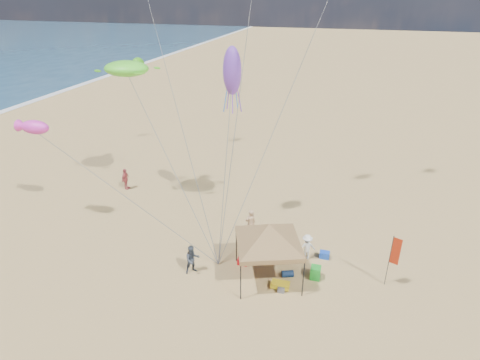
% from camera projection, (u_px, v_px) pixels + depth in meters
% --- Properties ---
extents(ground, '(280.00, 280.00, 0.00)m').
position_uv_depth(ground, '(224.00, 272.00, 20.97)').
color(ground, tan).
rests_on(ground, ground).
extents(canopy_tent, '(5.67, 5.67, 3.73)m').
position_uv_depth(canopy_tent, '(269.00, 226.00, 19.24)').
color(canopy_tent, black).
rests_on(canopy_tent, ground).
extents(feather_flag, '(0.43, 0.18, 2.92)m').
position_uv_depth(feather_flag, '(394.00, 254.00, 19.16)').
color(feather_flag, black).
rests_on(feather_flag, ground).
extents(cooler_red, '(0.54, 0.38, 0.38)m').
position_uv_depth(cooler_red, '(243.00, 261.00, 21.50)').
color(cooler_red, red).
rests_on(cooler_red, ground).
extents(cooler_blue, '(0.54, 0.38, 0.38)m').
position_uv_depth(cooler_blue, '(324.00, 255.00, 22.00)').
color(cooler_blue, blue).
rests_on(cooler_blue, ground).
extents(bag_navy, '(0.69, 0.54, 0.36)m').
position_uv_depth(bag_navy, '(288.00, 274.00, 20.56)').
color(bag_navy, '#0E1F3E').
rests_on(bag_navy, ground).
extents(bag_orange, '(0.54, 0.69, 0.36)m').
position_uv_depth(bag_orange, '(259.00, 233.00, 23.95)').
color(bag_orange, '#CC430B').
rests_on(bag_orange, ground).
extents(chair_green, '(0.50, 0.50, 0.70)m').
position_uv_depth(chair_green, '(316.00, 273.00, 20.38)').
color(chair_green, green).
rests_on(chair_green, ground).
extents(chair_yellow, '(0.50, 0.50, 0.70)m').
position_uv_depth(chair_yellow, '(246.00, 247.00, 22.39)').
color(chair_yellow, orange).
rests_on(chair_yellow, ground).
extents(crate_grey, '(0.34, 0.30, 0.28)m').
position_uv_depth(crate_grey, '(281.00, 289.00, 19.57)').
color(crate_grey, slate).
rests_on(crate_grey, ground).
extents(beach_cart, '(0.90, 0.50, 0.24)m').
position_uv_depth(beach_cart, '(280.00, 285.00, 19.78)').
color(beach_cart, gold).
rests_on(beach_cart, ground).
extents(person_near_a, '(0.79, 0.77, 1.84)m').
position_uv_depth(person_near_a, '(250.00, 223.00, 23.56)').
color(person_near_a, tan).
rests_on(person_near_a, ground).
extents(person_near_b, '(1.00, 0.98, 1.63)m').
position_uv_depth(person_near_b, '(192.00, 259.00, 20.62)').
color(person_near_b, '#353D48').
rests_on(person_near_b, ground).
extents(person_near_c, '(1.13, 0.91, 1.52)m').
position_uv_depth(person_near_c, '(307.00, 247.00, 21.69)').
color(person_near_c, white).
rests_on(person_near_c, ground).
extents(person_far_a, '(0.45, 0.97, 1.62)m').
position_uv_depth(person_far_a, '(125.00, 179.00, 29.28)').
color(person_far_a, '#AE4347').
rests_on(person_far_a, ground).
extents(turtle_kite, '(3.47, 3.14, 0.95)m').
position_uv_depth(turtle_kite, '(126.00, 68.00, 24.74)').
color(turtle_kite, '#59EC30').
rests_on(turtle_kite, ground).
extents(fish_kite, '(1.98, 1.28, 0.81)m').
position_uv_depth(fish_kite, '(35.00, 127.00, 23.14)').
color(fish_kite, '#EB35C1').
rests_on(fish_kite, ground).
extents(squid_kite, '(1.04, 1.04, 2.67)m').
position_uv_depth(squid_kite, '(232.00, 71.00, 21.79)').
color(squid_kite, purple).
rests_on(squid_kite, ground).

